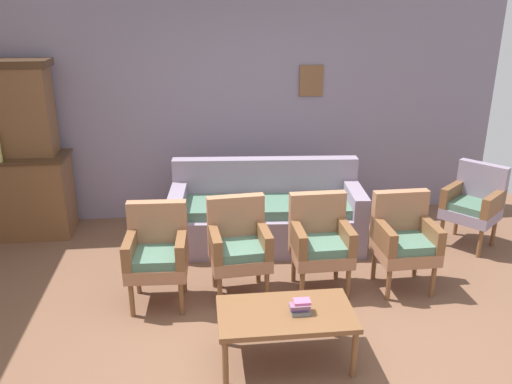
% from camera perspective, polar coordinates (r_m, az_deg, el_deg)
% --- Properties ---
extents(ground_plane, '(7.68, 7.68, 0.00)m').
position_cam_1_polar(ground_plane, '(4.44, 0.51, -15.22)').
color(ground_plane, brown).
extents(wall_back_with_decor, '(6.40, 0.09, 2.70)m').
position_cam_1_polar(wall_back_with_decor, '(6.35, -2.26, 9.18)').
color(wall_back_with_decor, gray).
rests_on(wall_back_with_decor, ground).
extents(side_cabinet, '(1.16, 0.55, 0.93)m').
position_cam_1_polar(side_cabinet, '(6.53, -24.13, -0.37)').
color(side_cabinet, brown).
rests_on(side_cabinet, ground).
extents(cabinet_upper_hutch, '(0.99, 0.38, 1.03)m').
position_cam_1_polar(cabinet_upper_hutch, '(6.36, -25.20, 8.21)').
color(cabinet_upper_hutch, brown).
rests_on(cabinet_upper_hutch, side_cabinet).
extents(floral_couch, '(2.11, 0.95, 0.90)m').
position_cam_1_polar(floral_couch, '(5.78, 1.12, -2.59)').
color(floral_couch, gray).
rests_on(floral_couch, ground).
extents(armchair_row_middle, '(0.54, 0.51, 0.90)m').
position_cam_1_polar(armchair_row_middle, '(4.71, -10.63, -6.24)').
color(armchair_row_middle, '#9E6B4C').
rests_on(armchair_row_middle, ground).
extents(armchair_near_couch_end, '(0.56, 0.53, 0.90)m').
position_cam_1_polar(armchair_near_couch_end, '(4.76, -1.89, -5.57)').
color(armchair_near_couch_end, '#9E6B4C').
rests_on(armchair_near_couch_end, ground).
extents(armchair_by_doorway, '(0.53, 0.50, 0.90)m').
position_cam_1_polar(armchair_by_doorway, '(4.87, 6.95, -5.12)').
color(armchair_by_doorway, '#9E6B4C').
rests_on(armchair_by_doorway, ground).
extents(armchair_near_cabinet, '(0.53, 0.50, 0.90)m').
position_cam_1_polar(armchair_near_cabinet, '(5.06, 15.70, -4.74)').
color(armchair_near_cabinet, '#9E6B4C').
rests_on(armchair_near_cabinet, ground).
extents(wingback_chair_by_fireplace, '(0.71, 0.71, 0.90)m').
position_cam_1_polar(wingback_chair_by_fireplace, '(6.16, 22.46, -1.00)').
color(wingback_chair_by_fireplace, gray).
rests_on(wingback_chair_by_fireplace, ground).
extents(coffee_table, '(1.00, 0.56, 0.42)m').
position_cam_1_polar(coffee_table, '(3.98, 3.22, -13.31)').
color(coffee_table, brown).
rests_on(coffee_table, ground).
extents(book_stack_on_table, '(0.15, 0.11, 0.10)m').
position_cam_1_polar(book_stack_on_table, '(3.93, 4.78, -12.31)').
color(book_stack_on_table, slate).
rests_on(book_stack_on_table, coffee_table).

